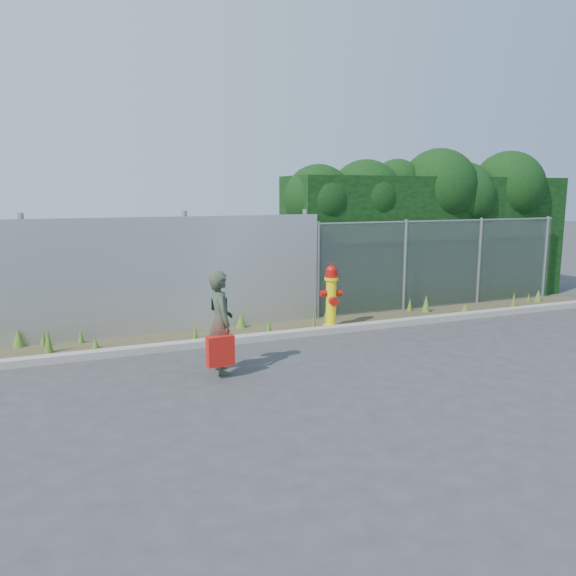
# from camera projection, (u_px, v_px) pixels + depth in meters

# --- Properties ---
(ground) EXTENTS (80.00, 80.00, 0.00)m
(ground) POSITION_uv_depth(u_px,v_px,m) (340.00, 364.00, 8.76)
(ground) COLOR #37373A
(ground) RESTS_ON ground
(curb) EXTENTS (16.00, 0.22, 0.12)m
(curb) POSITION_uv_depth(u_px,v_px,m) (295.00, 334.00, 10.38)
(curb) COLOR gray
(curb) RESTS_ON ground
(weed_strip) EXTENTS (16.00, 1.24, 0.55)m
(weed_strip) POSITION_uv_depth(u_px,v_px,m) (248.00, 328.00, 10.73)
(weed_strip) COLOR #443D27
(weed_strip) RESTS_ON ground
(corrugated_fence) EXTENTS (8.50, 0.21, 2.30)m
(corrugated_fence) POSITION_uv_depth(u_px,v_px,m) (102.00, 279.00, 10.07)
(corrugated_fence) COLOR #A5A8AC
(corrugated_fence) RESTS_ON ground
(chainlink_fence) EXTENTS (6.50, 0.07, 2.05)m
(chainlink_fence) POSITION_uv_depth(u_px,v_px,m) (443.00, 263.00, 12.93)
(chainlink_fence) COLOR gray
(chainlink_fence) RESTS_ON ground
(hedge) EXTENTS (7.50, 2.05, 3.69)m
(hedge) POSITION_uv_depth(u_px,v_px,m) (429.00, 217.00, 13.75)
(hedge) COLOR black
(hedge) RESTS_ON ground
(fire_hydrant) EXTENTS (0.43, 0.38, 1.28)m
(fire_hydrant) POSITION_uv_depth(u_px,v_px,m) (331.00, 297.00, 10.96)
(fire_hydrant) COLOR yellow
(fire_hydrant) RESTS_ON ground
(woman) EXTENTS (0.38, 0.57, 1.52)m
(woman) POSITION_uv_depth(u_px,v_px,m) (220.00, 322.00, 8.22)
(woman) COLOR #106946
(woman) RESTS_ON ground
(red_tote_bag) EXTENTS (0.39, 0.14, 0.51)m
(red_tote_bag) POSITION_uv_depth(u_px,v_px,m) (220.00, 351.00, 7.99)
(red_tote_bag) COLOR #AB2209
(black_shoulder_bag) EXTENTS (0.23, 0.09, 0.17)m
(black_shoulder_bag) POSITION_uv_depth(u_px,v_px,m) (219.00, 304.00, 8.39)
(black_shoulder_bag) COLOR black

